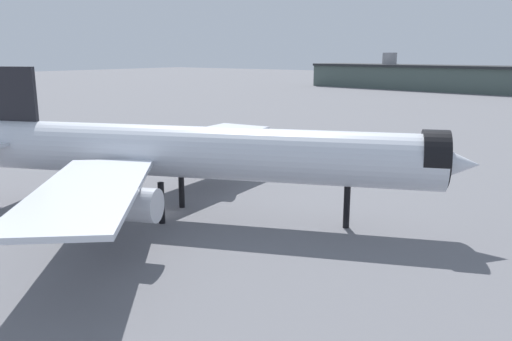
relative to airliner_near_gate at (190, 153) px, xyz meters
The scene contains 3 objects.
ground 8.32m from the airliner_near_gate, 155.77° to the right, with size 900.00×900.00×0.00m, color slate.
airliner_near_gate is the anchor object (origin of this frame).
terminal_building 218.19m from the airliner_near_gate, 94.52° to the left, with size 191.39×44.17×18.49m.
Camera 1 is at (43.02, -39.06, 18.32)m, focal length 35.95 mm.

